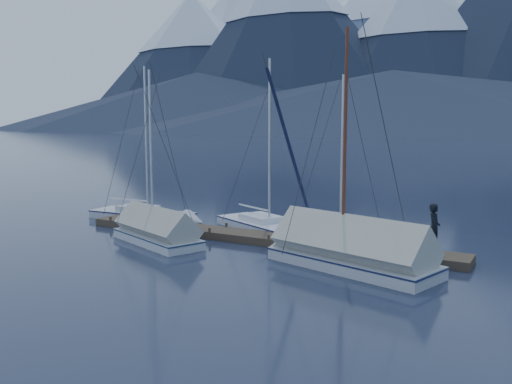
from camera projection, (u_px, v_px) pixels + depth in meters
ground at (232, 250)px, 22.21m from camera, size 1000.00×1000.00×0.00m
dock at (256, 239)px, 23.92m from camera, size 18.00×1.50×0.54m
mooring_posts at (246, 232)px, 24.13m from camera, size 15.12×1.52×0.35m
sailboat_open_left at (155, 218)px, 29.04m from camera, size 6.88×2.91×8.96m
sailboat_open_mid at (275, 230)px, 25.61m from camera, size 6.94×4.69×8.98m
sailboat_open_right at (347, 240)px, 23.54m from camera, size 6.23×3.78×7.97m
sailboat_covered_near at (339, 253)px, 19.78m from camera, size 7.58×4.08×9.43m
sailboat_covered_far at (152, 233)px, 23.86m from camera, size 6.06×3.73×8.18m
person at (434, 228)px, 20.51m from camera, size 0.63×0.78×1.84m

